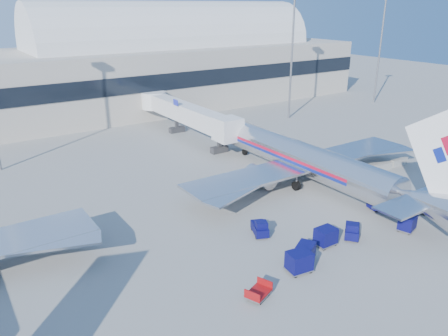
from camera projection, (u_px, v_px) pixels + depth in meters
ground at (265, 218)px, 44.10m from camera, size 260.00×260.00×0.00m
terminal at (9, 81)px, 77.81m from camera, size 170.00×28.15×21.00m
airliner_main at (308, 160)px, 51.81m from camera, size 32.00×37.26×12.07m
jetbridge_near at (183, 112)px, 70.63m from camera, size 4.40×27.50×6.25m
mast_east at (293, 37)px, 77.92m from camera, size 2.00×1.20×22.60m
mast_far_east at (382, 32)px, 91.00m from camera, size 2.00×1.20×22.60m
barrier_near at (367, 172)px, 54.92m from camera, size 3.00×0.55×0.90m
barrier_mid at (383, 167)px, 56.64m from camera, size 3.00×0.55×0.90m
barrier_far at (399, 162)px, 58.37m from camera, size 3.00×0.55×0.90m
tug_lead at (352, 230)px, 40.13m from camera, size 2.71×2.53×1.62m
tug_right at (380, 202)px, 45.77m from camera, size 2.83×1.88×1.69m
tug_left at (260, 228)px, 40.59m from camera, size 2.05×2.68×1.56m
cart_train_a at (326, 236)px, 38.74m from camera, size 1.90×1.45×1.67m
cart_train_b at (305, 252)px, 36.38m from camera, size 2.24×2.08×1.59m
cart_train_c at (299, 261)px, 34.87m from camera, size 2.18×1.78×1.75m
cart_solo_near at (407, 223)px, 41.30m from camera, size 2.09×1.80×1.57m
cart_solo_far at (424, 203)px, 45.14m from camera, size 1.99×1.55×1.70m
cart_open_red at (258, 293)px, 31.95m from camera, size 2.29×1.97×0.52m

